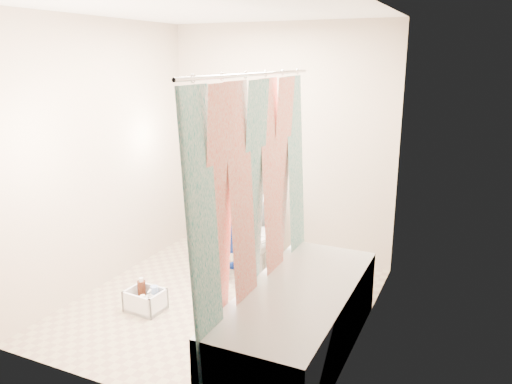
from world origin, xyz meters
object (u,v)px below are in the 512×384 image
at_px(plumber, 227,195).
at_px(cleaning_caddy, 146,301).
at_px(toilet, 259,236).
at_px(bathtub, 298,318).

bearing_deg(plumber, cleaning_caddy, -22.86).
distance_m(toilet, cleaning_caddy, 1.31).
bearing_deg(toilet, plumber, -143.65).
distance_m(toilet, plumber, 0.57).
height_order(bathtub, toilet, toilet).
bearing_deg(bathtub, toilet, 125.24).
bearing_deg(toilet, cleaning_caddy, -127.18).
bearing_deg(toilet, bathtub, -69.20).
height_order(bathtub, plumber, plumber).
relative_size(toilet, cleaning_caddy, 2.17).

